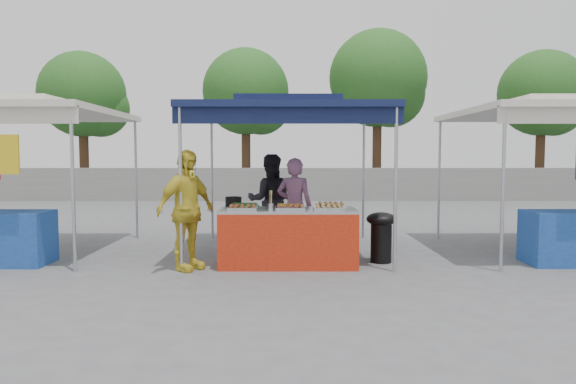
{
  "coord_description": "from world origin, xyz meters",
  "views": [
    {
      "loc": [
        -0.02,
        -7.63,
        1.63
      ],
      "look_at": [
        0.0,
        0.6,
        1.05
      ],
      "focal_mm": 32.0,
      "sensor_mm": 36.0,
      "label": 1
    }
  ],
  "objects_px": {
    "cooking_pot": "(233,202)",
    "vendor_woman": "(295,207)",
    "wok_burner": "(381,233)",
    "customer_person": "(186,210)",
    "helper_man": "(270,201)",
    "vendor_table": "(288,237)"
  },
  "relations": [
    {
      "from": "cooking_pot",
      "to": "vendor_table",
      "type": "bearing_deg",
      "value": -23.57
    },
    {
      "from": "helper_man",
      "to": "vendor_table",
      "type": "bearing_deg",
      "value": 98.36
    },
    {
      "from": "vendor_woman",
      "to": "vendor_table",
      "type": "bearing_deg",
      "value": 96.35
    },
    {
      "from": "vendor_table",
      "to": "helper_man",
      "type": "height_order",
      "value": "helper_man"
    },
    {
      "from": "cooking_pot",
      "to": "wok_burner",
      "type": "distance_m",
      "value": 2.32
    },
    {
      "from": "wok_burner",
      "to": "customer_person",
      "type": "bearing_deg",
      "value": 175.04
    },
    {
      "from": "vendor_table",
      "to": "vendor_woman",
      "type": "relative_size",
      "value": 1.25
    },
    {
      "from": "vendor_table",
      "to": "cooking_pot",
      "type": "bearing_deg",
      "value": 156.43
    },
    {
      "from": "cooking_pot",
      "to": "vendor_woman",
      "type": "distance_m",
      "value": 1.03
    },
    {
      "from": "cooking_pot",
      "to": "helper_man",
      "type": "bearing_deg",
      "value": 67.33
    },
    {
      "from": "vendor_woman",
      "to": "helper_man",
      "type": "xyz_separation_m",
      "value": [
        -0.43,
        0.89,
        0.03
      ]
    },
    {
      "from": "wok_burner",
      "to": "customer_person",
      "type": "distance_m",
      "value": 2.95
    },
    {
      "from": "vendor_table",
      "to": "helper_man",
      "type": "bearing_deg",
      "value": 101.19
    },
    {
      "from": "cooking_pot",
      "to": "vendor_woman",
      "type": "xyz_separation_m",
      "value": [
        0.95,
        0.37,
        -0.12
      ]
    },
    {
      "from": "vendor_woman",
      "to": "customer_person",
      "type": "bearing_deg",
      "value": 47.51
    },
    {
      "from": "vendor_table",
      "to": "helper_man",
      "type": "distance_m",
      "value": 1.7
    },
    {
      "from": "helper_man",
      "to": "customer_person",
      "type": "xyz_separation_m",
      "value": [
        -1.13,
        -1.9,
        0.03
      ]
    },
    {
      "from": "vendor_woman",
      "to": "helper_man",
      "type": "height_order",
      "value": "helper_man"
    },
    {
      "from": "vendor_table",
      "to": "cooking_pot",
      "type": "distance_m",
      "value": 1.05
    },
    {
      "from": "helper_man",
      "to": "cooking_pot",
      "type": "bearing_deg",
      "value": 64.5
    },
    {
      "from": "vendor_table",
      "to": "cooking_pot",
      "type": "xyz_separation_m",
      "value": [
        -0.85,
        0.37,
        0.5
      ]
    },
    {
      "from": "customer_person",
      "to": "vendor_table",
      "type": "bearing_deg",
      "value": -42.04
    }
  ]
}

